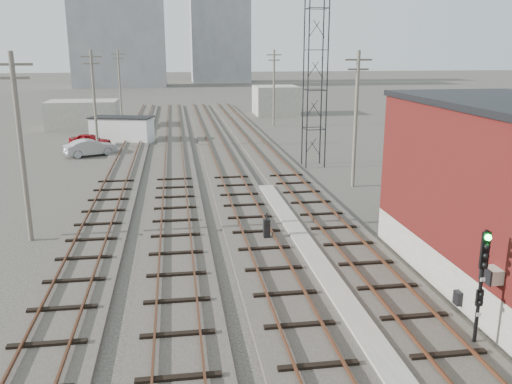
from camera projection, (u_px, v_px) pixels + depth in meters
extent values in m
plane|color=#282621|center=(219.00, 125.00, 66.54)|extent=(320.00, 320.00, 0.00)
cube|color=#332D28|center=(268.00, 156.00, 46.80)|extent=(3.20, 90.00, 0.20)
cube|color=#4C2816|center=(259.00, 154.00, 46.64)|extent=(0.07, 90.00, 0.12)
cube|color=#4C2816|center=(276.00, 153.00, 46.85)|extent=(0.07, 90.00, 0.12)
cube|color=#332D28|center=(221.00, 157.00, 46.23)|extent=(3.20, 90.00, 0.20)
cube|color=#4C2816|center=(213.00, 155.00, 46.07)|extent=(0.07, 90.00, 0.12)
cube|color=#4C2816|center=(230.00, 155.00, 46.27)|extent=(0.07, 90.00, 0.12)
cube|color=#332D28|center=(174.00, 159.00, 45.65)|extent=(3.20, 90.00, 0.20)
cube|color=#4C2816|center=(165.00, 156.00, 45.49)|extent=(0.07, 90.00, 0.12)
cube|color=#4C2816|center=(183.00, 156.00, 45.70)|extent=(0.07, 90.00, 0.12)
cube|color=#332D28|center=(126.00, 160.00, 45.08)|extent=(3.20, 90.00, 0.20)
cube|color=#4C2816|center=(117.00, 158.00, 44.92)|extent=(0.07, 90.00, 0.12)
cube|color=#4C2816|center=(134.00, 157.00, 45.12)|extent=(0.07, 90.00, 0.12)
cube|color=gray|center=(321.00, 270.00, 22.61)|extent=(0.90, 28.00, 0.26)
cube|color=gray|center=(506.00, 265.00, 21.55)|extent=(6.00, 12.00, 1.50)
cube|color=beige|center=(492.00, 275.00, 16.88)|extent=(0.45, 0.62, 0.45)
cube|color=black|center=(458.00, 298.00, 19.25)|extent=(0.20, 0.35, 0.50)
cylinder|color=black|center=(308.00, 71.00, 40.69)|extent=(0.10, 0.10, 15.00)
cylinder|color=black|center=(328.00, 70.00, 40.91)|extent=(0.10, 0.10, 15.00)
cylinder|color=black|center=(304.00, 70.00, 42.13)|extent=(0.10, 0.10, 15.00)
cylinder|color=black|center=(322.00, 70.00, 42.34)|extent=(0.10, 0.10, 15.00)
cylinder|color=#595147|center=(21.00, 150.00, 25.36)|extent=(0.24, 0.24, 9.00)
cube|color=#595147|center=(12.00, 64.00, 24.36)|extent=(1.80, 0.12, 0.12)
cube|color=#595147|center=(13.00, 78.00, 24.51)|extent=(1.40, 0.12, 0.12)
cylinder|color=#595147|center=(94.00, 101.00, 49.26)|extent=(0.24, 0.24, 9.00)
cube|color=#595147|center=(91.00, 57.00, 48.26)|extent=(1.80, 0.12, 0.12)
cube|color=#595147|center=(92.00, 64.00, 48.41)|extent=(1.40, 0.12, 0.12)
cylinder|color=#595147|center=(120.00, 84.00, 73.15)|extent=(0.24, 0.24, 9.00)
cube|color=#595147|center=(118.00, 54.00, 72.16)|extent=(1.80, 0.12, 0.12)
cube|color=#595147|center=(118.00, 59.00, 72.31)|extent=(1.40, 0.12, 0.12)
cylinder|color=#595147|center=(356.00, 120.00, 35.74)|extent=(0.24, 0.24, 9.00)
cube|color=#595147|center=(359.00, 60.00, 34.74)|extent=(1.80, 0.12, 0.12)
cube|color=#595147|center=(358.00, 69.00, 34.89)|extent=(1.40, 0.12, 0.12)
cylinder|color=#595147|center=(274.00, 89.00, 64.41)|extent=(0.24, 0.24, 9.00)
cube|color=#595147|center=(274.00, 55.00, 63.42)|extent=(1.80, 0.12, 0.12)
cube|color=#595147|center=(274.00, 60.00, 63.57)|extent=(1.40, 0.12, 0.12)
cube|color=gray|center=(118.00, 24.00, 131.81)|extent=(22.00, 14.00, 30.00)
cube|color=gray|center=(220.00, 34.00, 150.40)|extent=(16.00, 12.00, 26.00)
cube|color=gray|center=(83.00, 114.00, 63.83)|extent=(8.00, 5.00, 3.20)
cube|color=gray|center=(276.00, 100.00, 76.88)|extent=(6.00, 6.00, 4.00)
cube|color=gray|center=(474.00, 346.00, 17.01)|extent=(0.40, 0.40, 0.10)
cylinder|color=black|center=(480.00, 290.00, 16.53)|extent=(0.12, 0.12, 3.88)
cube|color=black|center=(485.00, 250.00, 16.17)|extent=(0.25, 0.10, 1.16)
sphere|color=#0CE533|center=(488.00, 237.00, 15.97)|extent=(0.19, 0.19, 0.19)
sphere|color=black|center=(487.00, 247.00, 16.05)|extent=(0.19, 0.19, 0.19)
sphere|color=black|center=(486.00, 256.00, 16.12)|extent=(0.19, 0.19, 0.19)
sphere|color=black|center=(485.00, 265.00, 16.20)|extent=(0.19, 0.19, 0.19)
cube|color=black|center=(479.00, 298.00, 16.57)|extent=(0.21, 0.09, 0.53)
cube|color=white|center=(483.00, 280.00, 16.35)|extent=(0.16, 0.02, 0.12)
cube|color=white|center=(479.00, 315.00, 16.65)|extent=(0.16, 0.02, 0.12)
cube|color=black|center=(267.00, 229.00, 26.27)|extent=(0.32, 0.32, 1.02)
cylinder|color=black|center=(267.00, 216.00, 26.10)|extent=(0.08, 0.08, 0.31)
cube|color=white|center=(122.00, 130.00, 54.01)|extent=(6.34, 3.96, 2.46)
cube|color=black|center=(121.00, 117.00, 53.69)|extent=(6.59, 4.20, 0.12)
imported|color=maroon|center=(90.00, 140.00, 51.35)|extent=(4.16, 2.52, 1.32)
imported|color=#94979B|center=(91.00, 148.00, 47.26)|extent=(4.66, 3.26, 1.46)
imported|color=gray|center=(122.00, 128.00, 59.49)|extent=(4.90, 2.98, 1.33)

